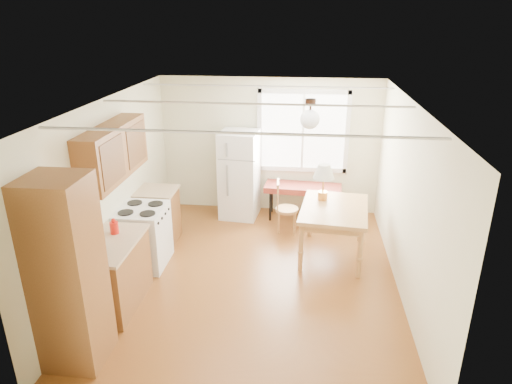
# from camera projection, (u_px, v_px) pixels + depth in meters

# --- Properties ---
(room_shell) EXTENTS (4.60, 5.60, 2.62)m
(room_shell) POSITION_uv_depth(u_px,v_px,m) (254.00, 196.00, 6.11)
(room_shell) COLOR #5F3113
(room_shell) RESTS_ON ground
(kitchen_run) EXTENTS (0.65, 3.40, 2.20)m
(kitchen_run) POSITION_uv_depth(u_px,v_px,m) (116.00, 238.00, 5.85)
(kitchen_run) COLOR brown
(kitchen_run) RESTS_ON ground
(window_unit) EXTENTS (1.64, 0.05, 1.51)m
(window_unit) POSITION_uv_depth(u_px,v_px,m) (303.00, 131.00, 8.22)
(window_unit) COLOR white
(window_unit) RESTS_ON room_shell
(pendant_light) EXTENTS (0.26, 0.26, 0.40)m
(pendant_light) POSITION_uv_depth(u_px,v_px,m) (310.00, 118.00, 6.04)
(pendant_light) COLOR #301D15
(pendant_light) RESTS_ON room_shell
(refrigerator) EXTENTS (0.72, 0.72, 1.60)m
(refrigerator) POSITION_uv_depth(u_px,v_px,m) (239.00, 175.00, 8.28)
(refrigerator) COLOR white
(refrigerator) RESTS_ON ground
(bench) EXTENTS (1.41, 0.60, 0.63)m
(bench) POSITION_uv_depth(u_px,v_px,m) (303.00, 189.00, 8.27)
(bench) COLOR maroon
(bench) RESTS_ON ground
(dining_table) EXTENTS (1.11, 1.40, 0.81)m
(dining_table) POSITION_uv_depth(u_px,v_px,m) (334.00, 214.00, 6.90)
(dining_table) COLOR #A97741
(dining_table) RESTS_ON ground
(chair) EXTENTS (0.40, 0.39, 0.89)m
(chair) POSITION_uv_depth(u_px,v_px,m) (282.00, 204.00, 7.77)
(chair) COLOR #A97741
(chair) RESTS_ON ground
(table_lamp) EXTENTS (0.33, 0.33, 0.58)m
(table_lamp) POSITION_uv_depth(u_px,v_px,m) (324.00, 174.00, 7.00)
(table_lamp) COLOR #B6803A
(table_lamp) RESTS_ON dining_table
(coffee_maker) EXTENTS (0.18, 0.22, 0.32)m
(coffee_maker) POSITION_uv_depth(u_px,v_px,m) (93.00, 248.00, 5.23)
(coffee_maker) COLOR black
(coffee_maker) RESTS_ON kitchen_run
(kettle) EXTENTS (0.11, 0.11, 0.21)m
(kettle) POSITION_uv_depth(u_px,v_px,m) (114.00, 227.00, 5.82)
(kettle) COLOR red
(kettle) RESTS_ON kitchen_run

